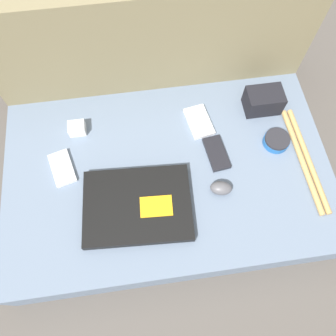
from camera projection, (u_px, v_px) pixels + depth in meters
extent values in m
plane|color=#4C4742|center=(168.00, 188.00, 1.12)|extent=(8.00, 8.00, 0.00)
cube|color=slate|center=(168.00, 180.00, 1.05)|extent=(0.99, 0.61, 0.14)
cube|color=#756B4C|center=(151.00, 44.00, 1.06)|extent=(0.99, 0.20, 0.49)
cube|color=black|center=(137.00, 206.00, 0.93)|extent=(0.32, 0.24, 0.03)
cube|color=orange|center=(156.00, 206.00, 0.91)|extent=(0.09, 0.07, 0.00)
ellipsoid|color=#4C4C51|center=(221.00, 188.00, 0.94)|extent=(0.07, 0.05, 0.04)
cylinder|color=#1E569E|center=(276.00, 141.00, 1.02)|extent=(0.08, 0.08, 0.02)
cylinder|color=#232328|center=(277.00, 139.00, 1.01)|extent=(0.08, 0.08, 0.01)
cube|color=silver|center=(62.00, 168.00, 0.98)|extent=(0.09, 0.12, 0.01)
cube|color=black|center=(216.00, 153.00, 1.00)|extent=(0.07, 0.12, 0.01)
cube|color=silver|center=(199.00, 122.00, 1.05)|extent=(0.09, 0.13, 0.01)
cube|color=black|center=(263.00, 101.00, 1.05)|extent=(0.11, 0.08, 0.07)
cube|color=silver|center=(77.00, 128.00, 1.03)|extent=(0.05, 0.04, 0.03)
cylinder|color=tan|center=(302.00, 160.00, 0.99)|extent=(0.03, 0.35, 0.02)
cylinder|color=tan|center=(308.00, 159.00, 0.99)|extent=(0.03, 0.35, 0.02)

